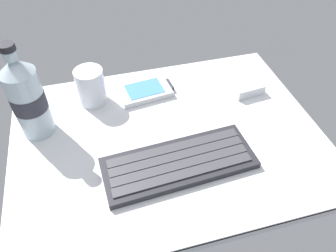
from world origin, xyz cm
name	(u,v)px	position (x,y,z in cm)	size (l,w,h in cm)	color
ground_plane	(168,140)	(0.00, -0.23, -0.99)	(64.00, 48.00, 2.80)	silver
keyboard	(178,163)	(-0.17, -7.97, 0.81)	(29.60, 12.69, 1.70)	#232328
handheld_device	(145,91)	(-1.61, 14.91, 0.73)	(13.39, 8.98, 1.50)	silver
juice_cup	(91,88)	(-13.79, 15.33, 3.91)	(6.40, 6.40, 8.50)	silver
water_bottle	(27,98)	(-25.84, 8.76, 9.01)	(6.73, 6.73, 20.80)	silver
charger_block	(246,87)	(21.89, 9.53, 1.20)	(7.00, 5.60, 2.40)	silver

